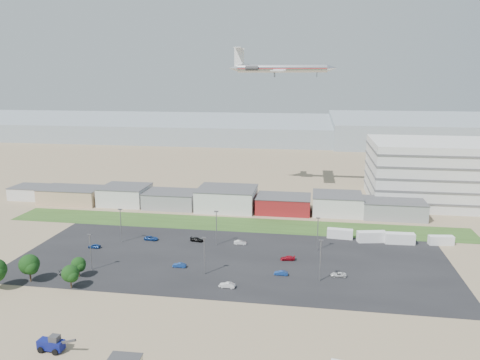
% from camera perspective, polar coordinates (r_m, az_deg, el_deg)
% --- Properties ---
extents(ground, '(700.00, 700.00, 0.00)m').
position_cam_1_polar(ground, '(115.87, -5.33, -13.12)').
color(ground, '#806B51').
rests_on(ground, ground).
extents(parking_lot, '(120.00, 50.00, 0.01)m').
position_cam_1_polar(parking_lot, '(132.77, -1.04, -9.65)').
color(parking_lot, black).
rests_on(parking_lot, ground).
extents(grass_strip, '(160.00, 16.00, 0.02)m').
position_cam_1_polar(grass_strip, '(163.25, -0.78, -5.39)').
color(grass_strip, '#2F4D1D').
rests_on(grass_strip, ground).
extents(hills_backdrop, '(700.00, 200.00, 9.00)m').
position_cam_1_polar(hills_backdrop, '(418.81, 10.96, 5.90)').
color(hills_backdrop, gray).
rests_on(hills_backdrop, ground).
extents(building_row, '(170.00, 20.00, 8.00)m').
position_cam_1_polar(building_row, '(183.46, -4.99, -2.14)').
color(building_row, silver).
rests_on(building_row, ground).
extents(parking_garage, '(80.00, 40.00, 25.00)m').
position_cam_1_polar(parking_garage, '(209.37, 26.53, 0.78)').
color(parking_garage, silver).
rests_on(parking_garage, ground).
extents(telehandler, '(7.98, 3.21, 3.25)m').
position_cam_1_polar(telehandler, '(98.24, -22.06, -17.93)').
color(telehandler, navy).
rests_on(telehandler, ground).
extents(box_trailer_a, '(8.16, 3.21, 2.99)m').
position_cam_1_polar(box_trailer_a, '(152.30, 12.09, -6.40)').
color(box_trailer_a, silver).
rests_on(box_trailer_a, ground).
extents(box_trailer_b, '(9.16, 4.50, 3.29)m').
position_cam_1_polar(box_trailer_b, '(151.35, 15.74, -6.66)').
color(box_trailer_b, silver).
rests_on(box_trailer_b, ground).
extents(box_trailer_c, '(8.89, 3.06, 3.30)m').
position_cam_1_polar(box_trailer_c, '(152.31, 18.90, -6.75)').
color(box_trailer_c, silver).
rests_on(box_trailer_c, ground).
extents(box_trailer_d, '(7.60, 3.22, 2.76)m').
position_cam_1_polar(box_trailer_d, '(155.96, 23.30, -6.76)').
color(box_trailer_d, silver).
rests_on(box_trailer_d, ground).
extents(tree_mid, '(5.33, 5.33, 7.99)m').
position_cam_1_polar(tree_mid, '(128.87, -24.29, -9.58)').
color(tree_mid, black).
rests_on(tree_mid, ground).
extents(tree_right, '(4.44, 4.44, 6.65)m').
position_cam_1_polar(tree_right, '(121.63, -19.97, -10.86)').
color(tree_right, black).
rests_on(tree_right, ground).
extents(tree_near, '(3.98, 3.98, 5.97)m').
position_cam_1_polar(tree_near, '(127.56, -19.08, -9.86)').
color(tree_near, black).
rests_on(tree_near, ground).
extents(lightpole_front_l, '(1.16, 0.48, 9.86)m').
position_cam_1_polar(lightpole_front_l, '(130.28, -17.75, -8.37)').
color(lightpole_front_l, slate).
rests_on(lightpole_front_l, ground).
extents(lightpole_front_m, '(1.18, 0.49, 10.01)m').
position_cam_1_polar(lightpole_front_m, '(121.91, -4.36, -9.21)').
color(lightpole_front_m, slate).
rests_on(lightpole_front_m, ground).
extents(lightpole_front_r, '(1.27, 0.53, 10.78)m').
position_cam_1_polar(lightpole_front_r, '(119.23, 9.77, -9.67)').
color(lightpole_front_r, slate).
rests_on(lightpole_front_r, ground).
extents(lightpole_back_l, '(1.25, 0.52, 10.58)m').
position_cam_1_polar(lightpole_back_l, '(148.99, -14.31, -5.40)').
color(lightpole_back_l, slate).
rests_on(lightpole_back_l, ground).
extents(lightpole_back_m, '(1.25, 0.52, 10.59)m').
position_cam_1_polar(lightpole_back_m, '(142.35, -2.89, -5.86)').
color(lightpole_back_m, slate).
rests_on(lightpole_back_m, ground).
extents(lightpole_back_r, '(1.18, 0.49, 10.02)m').
position_cam_1_polar(lightpole_back_r, '(139.53, 9.44, -6.52)').
color(lightpole_back_r, slate).
rests_on(lightpole_back_r, ground).
extents(airliner, '(47.09, 32.32, 13.83)m').
position_cam_1_polar(airliner, '(207.23, 5.14, 13.43)').
color(airliner, silver).
extents(parked_car_0, '(4.18, 2.28, 1.11)m').
position_cam_1_polar(parked_car_0, '(124.42, 11.90, -11.21)').
color(parked_car_0, silver).
rests_on(parked_car_0, ground).
extents(parked_car_1, '(3.61, 1.32, 1.18)m').
position_cam_1_polar(parked_car_1, '(123.12, 5.02, -11.22)').
color(parked_car_1, navy).
rests_on(parked_car_1, ground).
extents(parked_car_4, '(3.70, 1.30, 1.22)m').
position_cam_1_polar(parked_car_4, '(128.41, -7.40, -10.25)').
color(parked_car_4, navy).
rests_on(parked_car_4, ground).
extents(parked_car_5, '(3.69, 1.58, 1.24)m').
position_cam_1_polar(parked_car_5, '(147.46, -17.33, -7.69)').
color(parked_car_5, navy).
rests_on(parked_car_5, ground).
extents(parked_car_6, '(4.36, 2.24, 1.21)m').
position_cam_1_polar(parked_car_6, '(146.94, -5.29, -7.24)').
color(parked_car_6, black).
rests_on(parked_car_6, ground).
extents(parked_car_9, '(4.58, 2.38, 1.23)m').
position_cam_1_polar(parked_car_9, '(150.07, -10.77, -6.98)').
color(parked_car_9, navy).
rests_on(parked_car_9, ground).
extents(parked_car_10, '(4.59, 2.22, 1.29)m').
position_cam_1_polar(parked_car_10, '(130.41, -20.32, -10.57)').
color(parked_car_10, '#595B5E').
rests_on(parked_car_10, ground).
extents(parked_car_11, '(3.90, 1.66, 1.25)m').
position_cam_1_polar(parked_car_11, '(143.79, 0.02, -7.62)').
color(parked_car_11, silver).
rests_on(parked_car_11, ground).
extents(parked_car_12, '(4.25, 2.16, 1.18)m').
position_cam_1_polar(parked_car_12, '(132.69, 5.83, -9.45)').
color(parked_car_12, maroon).
rests_on(parked_car_12, ground).
extents(parked_car_13, '(4.02, 1.63, 1.30)m').
position_cam_1_polar(parked_car_13, '(116.00, -1.58, -12.68)').
color(parked_car_13, silver).
rests_on(parked_car_13, ground).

